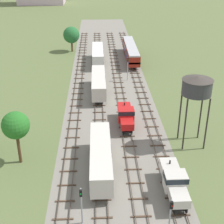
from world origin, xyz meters
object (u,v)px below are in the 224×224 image
at_px(water_tower, 197,87).
at_px(shunter_loco_centre_left_mid, 126,115).
at_px(signal_post_nearest, 128,66).
at_px(diesel_railcar_centre_farther, 131,50).
at_px(freight_boxcar_left_near, 101,156).
at_px(signal_post_near, 170,217).
at_px(freight_boxcar_left_midfar, 99,82).
at_px(shunter_loco_centre_nearest, 174,181).
at_px(freight_boxcar_left_far, 98,54).
at_px(signal_post_mid, 81,202).

bearing_deg(water_tower, shunter_loco_centre_left_mid, 146.96).
relative_size(water_tower, signal_post_nearest, 2.04).
bearing_deg(signal_post_nearest, diesel_railcar_centre_farther, 81.85).
xyz_separation_m(freight_boxcar_left_near, signal_post_nearest, (6.71, 34.51, 1.02)).
distance_m(freight_boxcar_left_near, shunter_loco_centre_left_mid, 13.69).
height_order(diesel_railcar_centre_farther, signal_post_near, signal_post_near).
bearing_deg(signal_post_near, freight_boxcar_left_midfar, 99.50).
height_order(freight_boxcar_left_near, signal_post_near, signal_post_near).
height_order(shunter_loco_centre_nearest, shunter_loco_centre_left_mid, same).
bearing_deg(signal_post_nearest, signal_post_near, -90.00).
relative_size(shunter_loco_centre_nearest, freight_boxcar_left_midfar, 0.60).
relative_size(shunter_loco_centre_nearest, water_tower, 0.76).
height_order(water_tower, signal_post_near, water_tower).
distance_m(freight_boxcar_left_near, water_tower, 17.20).
xyz_separation_m(freight_boxcar_left_far, water_tower, (14.17, -40.98, 7.15)).
bearing_deg(freight_boxcar_left_near, shunter_loco_centre_nearest, -29.63).
distance_m(shunter_loco_centre_left_mid, water_tower, 13.84).
xyz_separation_m(diesel_railcar_centre_farther, signal_post_mid, (-11.19, -59.74, 0.54)).
xyz_separation_m(shunter_loco_centre_nearest, shunter_loco_centre_left_mid, (-4.48, 18.02, 0.00)).
distance_m(shunter_loco_centre_left_mid, signal_post_nearest, 21.74).
bearing_deg(shunter_loco_centre_nearest, diesel_railcar_centre_farther, 90.00).
height_order(freight_boxcar_left_far, signal_post_near, signal_post_near).
distance_m(water_tower, signal_post_nearest, 29.51).
relative_size(freight_boxcar_left_far, water_tower, 1.25).
bearing_deg(signal_post_mid, shunter_loco_centre_nearest, 21.98).
bearing_deg(freight_boxcar_left_far, signal_post_nearest, -62.89).
xyz_separation_m(freight_boxcar_left_far, diesel_railcar_centre_farther, (8.94, 2.53, 0.15)).
height_order(freight_boxcar_left_near, freight_boxcar_left_midfar, same).
distance_m(water_tower, signal_post_near, 21.68).
relative_size(shunter_loco_centre_nearest, freight_boxcar_left_near, 0.60).
distance_m(freight_boxcar_left_midfar, signal_post_mid, 36.91).
bearing_deg(shunter_loco_centre_left_mid, freight_boxcar_left_far, 97.34).
relative_size(shunter_loco_centre_left_mid, water_tower, 0.76).
distance_m(shunter_loco_centre_left_mid, freight_boxcar_left_far, 34.97).
bearing_deg(water_tower, freight_boxcar_left_near, -154.94).
bearing_deg(freight_boxcar_left_far, water_tower, -70.93).
distance_m(signal_post_near, signal_post_mid, 9.53).
distance_m(shunter_loco_centre_nearest, freight_boxcar_left_midfar, 33.54).
distance_m(freight_boxcar_left_near, freight_boxcar_left_far, 47.61).
relative_size(signal_post_nearest, signal_post_near, 0.94).
relative_size(freight_boxcar_left_midfar, signal_post_nearest, 2.56).
xyz_separation_m(freight_boxcar_left_near, signal_post_mid, (-2.24, -9.60, 0.68)).
bearing_deg(freight_boxcar_left_far, diesel_railcar_centre_farther, 15.77).
relative_size(signal_post_near, signal_post_mid, 1.19).
relative_size(freight_boxcar_left_near, signal_post_nearest, 2.56).
xyz_separation_m(shunter_loco_centre_nearest, signal_post_near, (-2.24, -7.76, 1.65)).
bearing_deg(signal_post_nearest, shunter_loco_centre_nearest, -86.77).
height_order(freight_boxcar_left_midfar, diesel_railcar_centre_farther, diesel_railcar_centre_farther).
relative_size(shunter_loco_centre_left_mid, signal_post_nearest, 1.54).
height_order(freight_boxcar_left_near, water_tower, water_tower).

